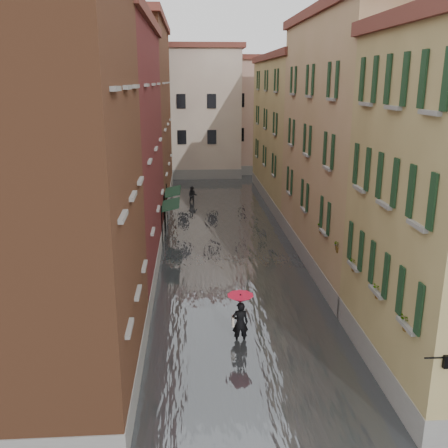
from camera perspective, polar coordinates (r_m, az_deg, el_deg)
name	(u,v)px	position (r m, az deg, el deg)	size (l,w,h in m)	color
ground	(250,350)	(19.81, 3.03, -14.14)	(120.00, 120.00, 0.00)	#545456
floodwater	(226,242)	(31.64, 0.27, -2.08)	(10.00, 60.00, 0.20)	#484D50
building_left_near	(31,200)	(16.12, -21.24, 2.56)	(6.00, 8.00, 13.00)	brown
building_left_mid	(96,156)	(26.69, -14.38, 7.59)	(6.00, 14.00, 12.50)	maroon
building_left_far	(129,119)	(41.37, -10.77, 11.71)	(6.00, 16.00, 14.00)	brown
building_right_mid	(363,148)	(27.77, 15.62, 8.33)	(6.00, 14.00, 13.00)	tan
building_right_far	(302,134)	(42.20, 8.86, 10.17)	(6.00, 16.00, 11.50)	olive
building_end_cream	(182,114)	(55.10, -4.82, 12.44)	(12.00, 9.00, 13.00)	beige
building_end_pink	(262,117)	(57.70, 4.40, 12.11)	(10.00, 9.00, 12.00)	tan
awning_near	(170,206)	(31.22, -6.17, 2.09)	(1.09, 2.81, 2.80)	black
awning_far	(172,193)	(34.90, -5.94, 3.60)	(1.09, 3.03, 2.80)	black
wall_lantern	(446,361)	(14.53, 24.02, -14.07)	(0.71, 0.22, 0.35)	black
window_planters	(357,256)	(19.71, 15.00, -3.61)	(0.59, 10.61, 0.84)	brown
pedestrian_main	(240,314)	(19.62, 1.86, -10.23)	(1.03, 1.03, 2.06)	black
pedestrian_far	(192,196)	(41.47, -3.63, 3.27)	(0.76, 0.59, 1.56)	black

